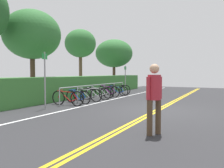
# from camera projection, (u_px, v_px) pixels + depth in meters

# --- Properties ---
(ground_plane) EXTENTS (31.85, 12.46, 0.05)m
(ground_plane) POSITION_uv_depth(u_px,v_px,m) (158.00, 110.00, 9.31)
(ground_plane) COLOR #2B2B2D
(centre_line_yellow_inner) EXTENTS (28.66, 0.10, 0.00)m
(centre_line_yellow_inner) POSITION_uv_depth(u_px,v_px,m) (160.00, 110.00, 9.28)
(centre_line_yellow_inner) COLOR gold
(centre_line_yellow_inner) RESTS_ON ground_plane
(centre_line_yellow_outer) EXTENTS (28.66, 0.10, 0.00)m
(centre_line_yellow_outer) POSITION_uv_depth(u_px,v_px,m) (156.00, 110.00, 9.35)
(centre_line_yellow_outer) COLOR gold
(centre_line_yellow_outer) RESTS_ON ground_plane
(bike_lane_stripe_white) EXTENTS (28.66, 0.12, 0.00)m
(bike_lane_stripe_white) POSITION_uv_depth(u_px,v_px,m) (90.00, 105.00, 10.83)
(bike_lane_stripe_white) COLOR white
(bike_lane_stripe_white) RESTS_ON ground_plane
(bike_rack) EXTENTS (6.96, 0.05, 0.85)m
(bike_rack) POSITION_uv_depth(u_px,v_px,m) (98.00, 88.00, 13.32)
(bike_rack) COLOR #9EA0A5
(bike_rack) RESTS_ON ground_plane
(bicycle_0) EXTENTS (0.46, 1.74, 0.73)m
(bicycle_0) POSITION_uv_depth(u_px,v_px,m) (68.00, 98.00, 10.61)
(bicycle_0) COLOR black
(bicycle_0) RESTS_ON ground_plane
(bicycle_1) EXTENTS (0.46, 1.64, 0.70)m
(bicycle_1) POSITION_uv_depth(u_px,v_px,m) (78.00, 97.00, 11.34)
(bicycle_1) COLOR black
(bicycle_1) RESTS_ON ground_plane
(bicycle_2) EXTENTS (0.46, 1.81, 0.73)m
(bicycle_2) POSITION_uv_depth(u_px,v_px,m) (87.00, 95.00, 12.17)
(bicycle_2) COLOR black
(bicycle_2) RESTS_ON ground_plane
(bicycle_3) EXTENTS (0.68, 1.71, 0.73)m
(bicycle_3) POSITION_uv_depth(u_px,v_px,m) (96.00, 94.00, 12.85)
(bicycle_3) COLOR black
(bicycle_3) RESTS_ON ground_plane
(bicycle_4) EXTENTS (0.62, 1.72, 0.70)m
(bicycle_4) POSITION_uv_depth(u_px,v_px,m) (100.00, 92.00, 13.74)
(bicycle_4) COLOR black
(bicycle_4) RESTS_ON ground_plane
(bicycle_5) EXTENTS (0.50, 1.73, 0.74)m
(bicycle_5) POSITION_uv_depth(u_px,v_px,m) (109.00, 91.00, 14.52)
(bicycle_5) COLOR black
(bicycle_5) RESTS_ON ground_plane
(bicycle_6) EXTENTS (0.46, 1.65, 0.68)m
(bicycle_6) POSITION_uv_depth(u_px,v_px,m) (117.00, 91.00, 15.20)
(bicycle_6) COLOR black
(bicycle_6) RESTS_ON ground_plane
(bicycle_7) EXTENTS (0.46, 1.76, 0.74)m
(bicycle_7) POSITION_uv_depth(u_px,v_px,m) (119.00, 90.00, 15.96)
(bicycle_7) COLOR black
(bicycle_7) RESTS_ON ground_plane
(pedestrian) EXTENTS (0.44, 0.32, 1.73)m
(pedestrian) POSITION_uv_depth(u_px,v_px,m) (154.00, 94.00, 5.51)
(pedestrian) COLOR #4C3826
(pedestrian) RESTS_ON ground_plane
(sign_post_near) EXTENTS (0.36, 0.10, 2.39)m
(sign_post_near) POSITION_uv_depth(u_px,v_px,m) (45.00, 75.00, 9.48)
(sign_post_near) COLOR gray
(sign_post_near) RESTS_ON ground_plane
(sign_post_far) EXTENTS (0.36, 0.06, 2.06)m
(sign_post_far) POSITION_uv_depth(u_px,v_px,m) (125.00, 77.00, 16.69)
(sign_post_far) COLOR gray
(sign_post_far) RESTS_ON ground_plane
(hedge_backdrop) EXTENTS (15.91, 1.34, 1.30)m
(hedge_backdrop) POSITION_uv_depth(u_px,v_px,m) (87.00, 86.00, 15.46)
(hedge_backdrop) COLOR #387533
(hedge_backdrop) RESTS_ON ground_plane
(tree_mid) EXTENTS (3.30, 3.30, 5.17)m
(tree_mid) POSITION_uv_depth(u_px,v_px,m) (32.00, 35.00, 13.13)
(tree_mid) COLOR #473323
(tree_mid) RESTS_ON ground_plane
(tree_far_right) EXTENTS (2.51, 2.51, 5.03)m
(tree_far_right) POSITION_uv_depth(u_px,v_px,m) (80.00, 44.00, 18.25)
(tree_far_right) COLOR brown
(tree_far_right) RESTS_ON ground_plane
(tree_extra) EXTENTS (3.55, 3.55, 4.72)m
(tree_extra) POSITION_uv_depth(u_px,v_px,m) (114.00, 54.00, 21.71)
(tree_extra) COLOR #473323
(tree_extra) RESTS_ON ground_plane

